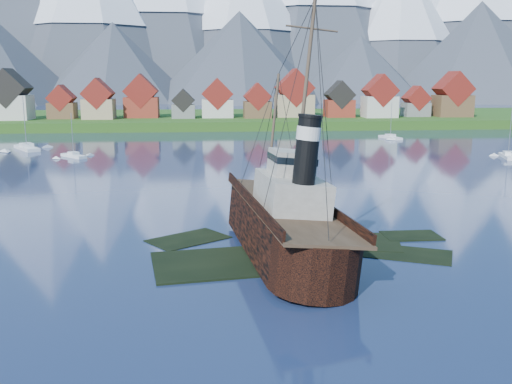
{
  "coord_description": "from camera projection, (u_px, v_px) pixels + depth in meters",
  "views": [
    {
      "loc": [
        -7.22,
        -52.63,
        16.75
      ],
      "look_at": [
        -1.79,
        6.0,
        5.0
      ],
      "focal_mm": 40.0,
      "sensor_mm": 36.0,
      "label": 1
    }
  ],
  "objects": [
    {
      "name": "tugboat_wreck",
      "position": [
        279.0,
        218.0,
        56.76
      ],
      "size": [
        7.33,
        31.6,
        25.04
      ],
      "rotation": [
        0.0,
        0.09,
        0.1
      ],
      "color": "black",
      "rests_on": "ground"
    },
    {
      "name": "shoal",
      "position": [
        295.0,
        251.0,
        57.66
      ],
      "size": [
        31.71,
        21.24,
        1.14
      ],
      "color": "black",
      "rests_on": "ground"
    },
    {
      "name": "ground",
      "position": [
        280.0,
        254.0,
        55.33
      ],
      "size": [
        1400.0,
        1400.0,
        0.0
      ],
      "primitive_type": "plane",
      "color": "#1B284C",
      "rests_on": "ground"
    },
    {
      "name": "town",
      "position": [
        128.0,
        101.0,
        199.18
      ],
      "size": [
        250.96,
        16.69,
        17.3
      ],
      "color": "maroon",
      "rests_on": "ground"
    },
    {
      "name": "seawall",
      "position": [
        226.0,
        131.0,
        184.22
      ],
      "size": [
        600.0,
        2.5,
        2.0
      ],
      "primitive_type": "cube",
      "color": "#3F3D38",
      "rests_on": "ground"
    },
    {
      "name": "sailboat_c",
      "position": [
        74.0,
        156.0,
        123.21
      ],
      "size": [
        6.56,
        7.01,
        9.91
      ],
      "rotation": [
        0.0,
        0.0,
        0.73
      ],
      "color": "white",
      "rests_on": "ground"
    },
    {
      "name": "shore_bank",
      "position": [
        222.0,
        122.0,
        221.33
      ],
      "size": [
        600.0,
        80.0,
        3.2
      ],
      "primitive_type": "cube",
      "color": "#174413",
      "rests_on": "ground"
    },
    {
      "name": "sailboat_d",
      "position": [
        508.0,
        157.0,
        122.15
      ],
      "size": [
        4.51,
        8.86,
        11.74
      ],
      "rotation": [
        0.0,
        0.0,
        -0.29
      ],
      "color": "white",
      "rests_on": "ground"
    },
    {
      "name": "sailboat_e",
      "position": [
        390.0,
        138.0,
        161.36
      ],
      "size": [
        4.4,
        9.53,
        10.73
      ],
      "rotation": [
        0.0,
        0.0,
        0.23
      ],
      "color": "white",
      "rests_on": "ground"
    },
    {
      "name": "sailboat_f",
      "position": [
        27.0,
        149.0,
        136.23
      ],
      "size": [
        8.71,
        11.49,
        13.17
      ],
      "rotation": [
        0.0,
        0.0,
        0.56
      ],
      "color": "white",
      "rests_on": "ground"
    }
  ]
}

